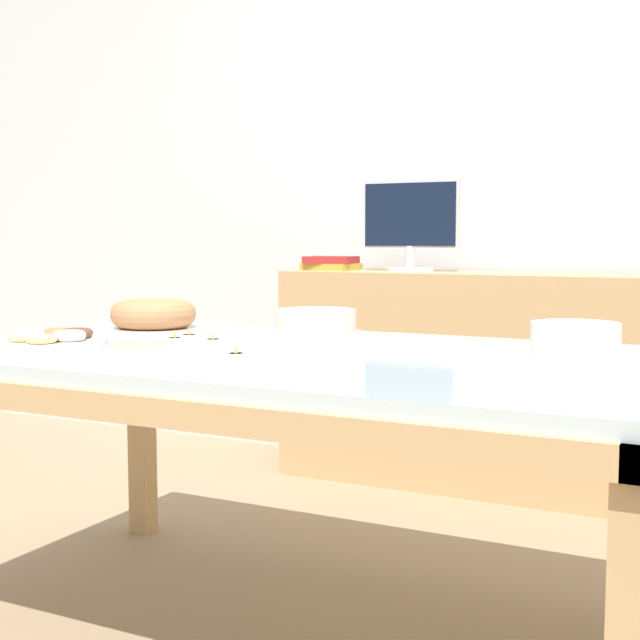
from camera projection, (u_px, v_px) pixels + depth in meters
ground_plane at (299, 635)px, 2.28m from camera, size 12.00×12.00×0.00m
wall_back at (504, 171)px, 3.80m from camera, size 8.00×0.10×2.60m
dining_table at (298, 381)px, 2.22m from camera, size 1.85×1.06×0.73m
sideboard at (480, 380)px, 3.62m from camera, size 1.63×0.44×0.87m
computer_monitor at (410, 226)px, 3.70m from camera, size 0.42×0.20×0.38m
book_stack at (331, 263)px, 3.88m from camera, size 0.23×0.19×0.06m
cake_chocolate_round at (316, 323)px, 2.56m from camera, size 0.26×0.26×0.08m
cake_golden_bundt at (153, 317)px, 2.66m from camera, size 0.30×0.30×0.09m
pastry_platter at (49, 339)px, 2.33m from camera, size 0.32×0.32×0.04m
plate_stack at (575, 339)px, 2.12m from camera, size 0.21×0.21×0.08m
tealight_near_front at (189, 337)px, 2.44m from camera, size 0.04×0.04×0.04m
tealight_right_edge at (175, 340)px, 2.36m from camera, size 0.04×0.04×0.04m
tealight_centre at (213, 341)px, 2.33m from camera, size 0.04×0.04×0.04m
tealight_left_edge at (236, 356)px, 2.05m from camera, size 0.04×0.04×0.04m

